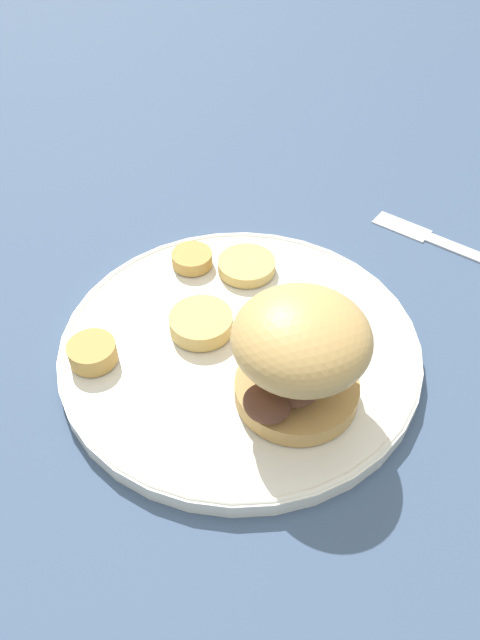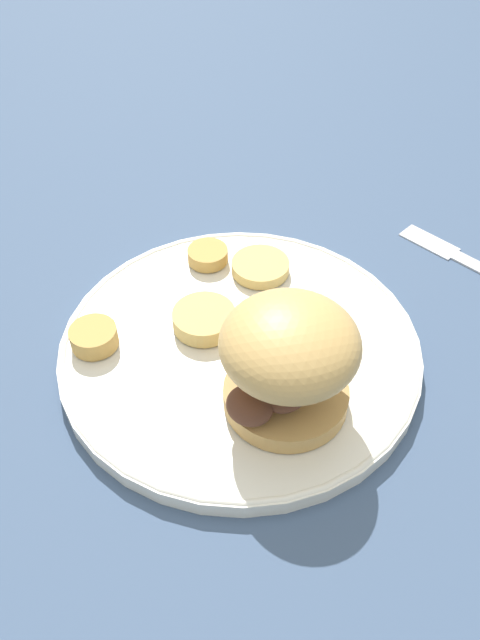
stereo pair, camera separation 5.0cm
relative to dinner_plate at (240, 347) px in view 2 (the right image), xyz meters
name	(u,v)px [view 2 (the right image)]	position (x,y,z in m)	size (l,w,h in m)	color
ground_plane	(240,353)	(0.00, 0.00, -0.01)	(4.00, 4.00, 0.00)	#3D5170
dinner_plate	(240,347)	(0.00, 0.00, 0.00)	(0.30, 0.30, 0.02)	white
sandwich	(288,359)	(-0.07, -0.02, 0.06)	(0.10, 0.10, 0.09)	tan
potato_round_0	(94,337)	(0.02, 0.12, 0.02)	(0.04, 0.04, 0.02)	tan
potato_round_1	(204,319)	(0.02, 0.03, 0.01)	(0.05, 0.05, 0.01)	#DBB766
potato_round_2	(260,267)	(0.08, -0.04, 0.01)	(0.05, 0.05, 0.01)	#DBB766
potato_round_3	(208,255)	(0.11, 0.01, 0.01)	(0.04, 0.04, 0.01)	tan
fork	(480,267)	(0.06, -0.25, -0.01)	(0.16, 0.12, 0.00)	silver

